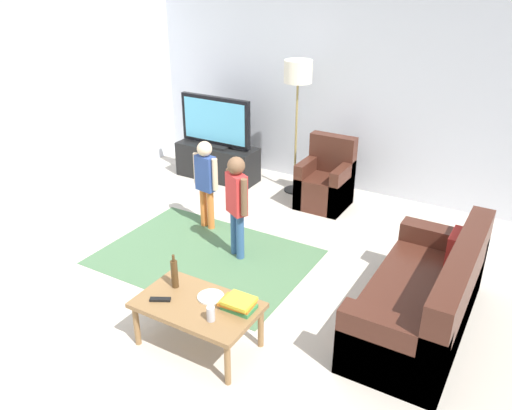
% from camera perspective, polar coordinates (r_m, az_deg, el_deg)
% --- Properties ---
extents(ground, '(7.80, 7.80, 0.00)m').
position_cam_1_polar(ground, '(5.25, -3.36, -8.86)').
color(ground, beige).
extents(wall_back, '(6.00, 0.12, 2.70)m').
position_cam_1_polar(wall_back, '(7.21, 9.95, 12.19)').
color(wall_back, silver).
rests_on(wall_back, ground).
extents(wall_left, '(0.12, 6.00, 2.70)m').
position_cam_1_polar(wall_left, '(6.72, -25.81, 9.10)').
color(wall_left, silver).
rests_on(wall_left, ground).
extents(area_rug, '(2.20, 1.60, 0.01)m').
position_cam_1_polar(area_rug, '(5.75, -5.52, -5.62)').
color(area_rug, '#4C724C').
rests_on(area_rug, ground).
extents(tv_stand, '(1.20, 0.44, 0.50)m').
position_cam_1_polar(tv_stand, '(7.67, -4.19, 4.65)').
color(tv_stand, black).
rests_on(tv_stand, ground).
extents(tv, '(1.10, 0.28, 0.71)m').
position_cam_1_polar(tv, '(7.46, -4.42, 8.95)').
color(tv, black).
rests_on(tv, tv_stand).
extents(couch, '(0.80, 1.80, 0.86)m').
position_cam_1_polar(couch, '(4.78, 18.16, -9.93)').
color(couch, '#472319').
rests_on(couch, ground).
extents(armchair, '(0.60, 0.60, 0.90)m').
position_cam_1_polar(armchair, '(6.84, 7.62, 2.35)').
color(armchair, '#472319').
rests_on(armchair, ground).
extents(floor_lamp, '(0.36, 0.36, 1.78)m').
position_cam_1_polar(floor_lamp, '(6.85, 4.56, 13.47)').
color(floor_lamp, '#262626').
rests_on(floor_lamp, ground).
extents(child_near_tv, '(0.36, 0.17, 1.08)m').
position_cam_1_polar(child_near_tv, '(6.09, -5.48, 3.05)').
color(child_near_tv, orange).
rests_on(child_near_tv, ground).
extents(child_center, '(0.34, 0.24, 1.14)m').
position_cam_1_polar(child_center, '(5.44, -2.11, 0.73)').
color(child_center, '#33598C').
rests_on(child_center, ground).
extents(coffee_table, '(1.00, 0.60, 0.42)m').
position_cam_1_polar(coffee_table, '(4.37, -6.37, -11.08)').
color(coffee_table, olive).
rests_on(coffee_table, ground).
extents(book_stack, '(0.29, 0.21, 0.09)m').
position_cam_1_polar(book_stack, '(4.23, -1.91, -10.65)').
color(book_stack, '#388C4C').
rests_on(book_stack, coffee_table).
extents(bottle, '(0.06, 0.06, 0.31)m').
position_cam_1_polar(bottle, '(4.49, -8.83, -7.36)').
color(bottle, '#4C3319').
rests_on(bottle, coffee_table).
extents(tv_remote, '(0.17, 0.12, 0.02)m').
position_cam_1_polar(tv_remote, '(4.41, -10.32, -10.05)').
color(tv_remote, black).
rests_on(tv_remote, coffee_table).
extents(soda_can, '(0.07, 0.07, 0.12)m').
position_cam_1_polar(soda_can, '(4.12, -4.93, -11.67)').
color(soda_can, silver).
rests_on(soda_can, coffee_table).
extents(plate, '(0.22, 0.22, 0.02)m').
position_cam_1_polar(plate, '(4.39, -4.92, -9.90)').
color(plate, white).
rests_on(plate, coffee_table).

